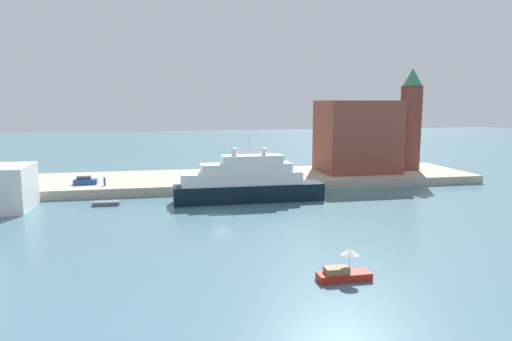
# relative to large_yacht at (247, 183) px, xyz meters

# --- Properties ---
(ground) EXTENTS (400.00, 400.00, 0.00)m
(ground) POSITION_rel_large_yacht_xyz_m (-5.37, -8.90, -3.11)
(ground) COLOR slate
(quay_dock) EXTENTS (110.00, 20.97, 1.58)m
(quay_dock) POSITION_rel_large_yacht_xyz_m (-5.37, 17.58, -2.32)
(quay_dock) COLOR #ADA38E
(quay_dock) RESTS_ON ground
(large_yacht) EXTENTS (24.70, 4.42, 10.95)m
(large_yacht) POSITION_rel_large_yacht_xyz_m (0.00, 0.00, 0.00)
(large_yacht) COLOR black
(large_yacht) RESTS_ON ground
(small_motorboat) EXTENTS (4.99, 1.66, 2.97)m
(small_motorboat) POSITION_rel_large_yacht_xyz_m (2.58, -35.46, -2.23)
(small_motorboat) COLOR #B22319
(small_motorboat) RESTS_ON ground
(work_barge) EXTENTS (4.09, 1.97, 0.60)m
(work_barge) POSITION_rel_large_yacht_xyz_m (-22.53, 1.77, -2.81)
(work_barge) COLOR #595966
(work_barge) RESTS_ON ground
(harbor_building) EXTENTS (15.63, 12.42, 14.99)m
(harbor_building) POSITION_rel_large_yacht_xyz_m (27.06, 18.04, 5.97)
(harbor_building) COLOR brown
(harbor_building) RESTS_ON quay_dock
(bell_tower) EXTENTS (4.32, 4.32, 21.76)m
(bell_tower) POSITION_rel_large_yacht_xyz_m (39.24, 17.95, 10.31)
(bell_tower) COLOR brown
(bell_tower) RESTS_ON quay_dock
(parked_car) EXTENTS (4.04, 1.65, 1.44)m
(parked_car) POSITION_rel_large_yacht_xyz_m (-27.33, 12.87, -0.90)
(parked_car) COLOR #1E4C99
(parked_car) RESTS_ON quay_dock
(person_figure) EXTENTS (0.36, 0.36, 1.63)m
(person_figure) POSITION_rel_large_yacht_xyz_m (-23.72, 10.67, -0.78)
(person_figure) COLOR #334C8C
(person_figure) RESTS_ON quay_dock
(mooring_bollard) EXTENTS (0.52, 0.52, 0.83)m
(mooring_bollard) POSITION_rel_large_yacht_xyz_m (-3.30, 7.94, -1.11)
(mooring_bollard) COLOR black
(mooring_bollard) RESTS_ON quay_dock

